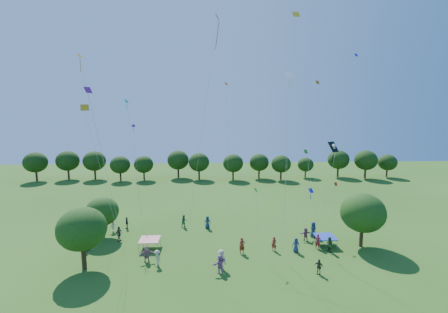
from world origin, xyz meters
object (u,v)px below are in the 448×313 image
near_tree_north (102,211)px  red_high_kite (212,61)px  near_tree_east (363,213)px  tent_blue (325,237)px  near_tree_west (82,229)px  tent_red_stripe (150,240)px  pirate_kite (332,149)px

near_tree_north → red_high_kite: 22.20m
near_tree_north → near_tree_east: (30.50, -4.21, 0.71)m
near_tree_north → tent_blue: (26.47, -3.73, -2.27)m
near_tree_west → tent_red_stripe: size_ratio=2.82×
tent_red_stripe → pirate_kite: 21.89m
near_tree_east → tent_blue: near_tree_east is taller
tent_blue → near_tree_north: bearing=172.0°
tent_red_stripe → tent_blue: same height
near_tree_west → pirate_kite: bearing=-1.6°
near_tree_west → red_high_kite: 21.69m
near_tree_north → tent_blue: 26.82m
near_tree_north → pirate_kite: (24.76, -8.47, 8.45)m
tent_red_stripe → red_high_kite: red_high_kite is taller
tent_red_stripe → tent_blue: bearing=-0.7°
near_tree_west → red_high_kite: size_ratio=0.25×
near_tree_west → tent_blue: bearing=9.0°
red_high_kite → tent_blue: bearing=-6.6°
near_tree_west → tent_blue: near_tree_west is taller
near_tree_west → red_high_kite: bearing=23.7°
red_high_kite → near_tree_north: bearing=170.6°
tent_blue → near_tree_east: bearing=-6.7°
tent_red_stripe → tent_blue: size_ratio=1.00×
tent_blue → near_tree_west: bearing=-171.0°
near_tree_north → red_high_kite: (13.48, -2.22, 17.50)m
tent_blue → red_high_kite: (-12.98, 1.51, 19.77)m
near_tree_east → red_high_kite: red_high_kite is taller
near_tree_north → tent_blue: bearing=-8.0°
near_tree_west → tent_red_stripe: (5.52, 4.31, -3.07)m
near_tree_north → red_high_kite: size_ratio=0.20×
near_tree_north → near_tree_east: 30.80m
tent_red_stripe → near_tree_north: bearing=151.2°
near_tree_north → tent_blue: near_tree_north is taller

